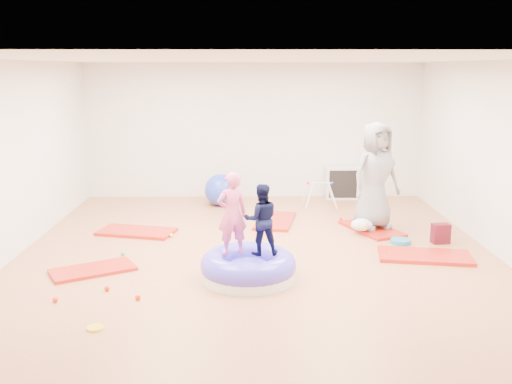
{
  "coord_description": "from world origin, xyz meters",
  "views": [
    {
      "loc": [
        -0.11,
        -7.89,
        2.68
      ],
      "look_at": [
        0.0,
        0.3,
        0.9
      ],
      "focal_mm": 40.0,
      "sensor_mm": 36.0,
      "label": 1
    }
  ],
  "objects": [
    {
      "name": "balance_disc",
      "position": [
        2.26,
        0.61,
        0.04
      ],
      "size": [
        0.32,
        0.32,
        0.07
      ],
      "primitive_type": "cylinder",
      "color": "#216D8C",
      "rests_on": "ground"
    },
    {
      "name": "exercise_ball_blue",
      "position": [
        -0.66,
        3.19,
        0.32
      ],
      "size": [
        0.64,
        0.64,
        0.64
      ],
      "primitive_type": "sphere",
      "color": "#273CBB",
      "rests_on": "ground"
    },
    {
      "name": "adult_caregiver",
      "position": [
        2.0,
        1.38,
        0.94
      ],
      "size": [
        1.03,
        0.87,
        1.78
      ],
      "primitive_type": "imported",
      "rotation": [
        0.0,
        0.0,
        0.42
      ],
      "color": "slate",
      "rests_on": "gym_mat_rear_right"
    },
    {
      "name": "gym_mat_right",
      "position": [
        2.44,
        -0.07,
        0.03
      ],
      "size": [
        1.4,
        0.86,
        0.05
      ],
      "primitive_type": "cube",
      "rotation": [
        0.0,
        0.0,
        -0.17
      ],
      "color": "#B51810",
      "rests_on": "ground"
    },
    {
      "name": "infant",
      "position": [
        1.76,
        1.14,
        0.16
      ],
      "size": [
        0.36,
        0.36,
        0.21
      ],
      "color": "silver",
      "rests_on": "gym_mat_rear_right"
    },
    {
      "name": "infant_play_gym",
      "position": [
        1.3,
        3.09,
        0.32
      ],
      "size": [
        0.63,
        0.6,
        0.49
      ],
      "rotation": [
        0.0,
        0.0,
        0.17
      ],
      "color": "silver",
      "rests_on": "ground"
    },
    {
      "name": "gym_mat_mid_left",
      "position": [
        -1.97,
        1.24,
        0.03
      ],
      "size": [
        1.35,
        0.89,
        0.05
      ],
      "primitive_type": "cube",
      "rotation": [
        0.0,
        0.0,
        -0.24
      ],
      "color": "#B51810",
      "rests_on": "ground"
    },
    {
      "name": "exercise_ball_orange",
      "position": [
        -0.79,
        3.53,
        0.22
      ],
      "size": [
        0.44,
        0.44,
        0.44
      ],
      "primitive_type": "sphere",
      "color": "#FF6409",
      "rests_on": "ground"
    },
    {
      "name": "yellow_toy",
      "position": [
        -1.72,
        -2.33,
        0.01
      ],
      "size": [
        0.18,
        0.18,
        0.03
      ],
      "primitive_type": "cylinder",
      "color": "yellow",
      "rests_on": "ground"
    },
    {
      "name": "child_navy",
      "position": [
        0.05,
        -0.8,
        0.83
      ],
      "size": [
        0.49,
        0.4,
        0.93
      ],
      "primitive_type": "imported",
      "rotation": [
        0.0,
        0.0,
        3.26
      ],
      "color": "black",
      "rests_on": "inflatable_cushion"
    },
    {
      "name": "gym_mat_rear_right",
      "position": [
        1.97,
        1.37,
        0.02
      ],
      "size": [
        1.0,
        1.32,
        0.05
      ],
      "primitive_type": "cube",
      "rotation": [
        0.0,
        0.0,
        1.96
      ],
      "color": "#B51810",
      "rests_on": "ground"
    },
    {
      "name": "ball_pit_balls",
      "position": [
        -0.79,
        -0.19,
        0.03
      ],
      "size": [
        4.34,
        3.69,
        0.06
      ],
      "color": "red",
      "rests_on": "ground"
    },
    {
      "name": "gym_mat_center_back",
      "position": [
        0.36,
        1.9,
        0.03
      ],
      "size": [
        0.83,
        1.31,
        0.05
      ],
      "primitive_type": "cube",
      "rotation": [
        0.0,
        0.0,
        1.37
      ],
      "color": "#B51810",
      "rests_on": "ground"
    },
    {
      "name": "cube_shelf",
      "position": [
        1.85,
        3.79,
        0.34
      ],
      "size": [
        0.67,
        0.33,
        0.67
      ],
      "color": "silver",
      "rests_on": "ground"
    },
    {
      "name": "inflatable_cushion",
      "position": [
        -0.12,
        -0.88,
        0.15
      ],
      "size": [
        1.25,
        1.25,
        0.39
      ],
      "rotation": [
        0.0,
        0.0,
        0.22
      ],
      "color": "white",
      "rests_on": "ground"
    },
    {
      "name": "backpack",
      "position": [
        2.89,
        0.63,
        0.16
      ],
      "size": [
        0.29,
        0.19,
        0.31
      ],
      "primitive_type": "cube",
      "rotation": [
        0.0,
        0.0,
        0.11
      ],
      "color": "maroon",
      "rests_on": "ground"
    },
    {
      "name": "child_pink",
      "position": [
        -0.32,
        -0.8,
        0.91
      ],
      "size": [
        0.46,
        0.38,
        1.09
      ],
      "primitive_type": "imported",
      "rotation": [
        0.0,
        0.0,
        3.48
      ],
      "color": "#E15481",
      "rests_on": "inflatable_cushion"
    },
    {
      "name": "gym_mat_front_left",
      "position": [
        -2.21,
        -0.58,
        0.02
      ],
      "size": [
        1.21,
        1.0,
        0.05
      ],
      "primitive_type": "cube",
      "rotation": [
        0.0,
        0.0,
        0.51
      ],
      "color": "#B51810",
      "rests_on": "ground"
    },
    {
      "name": "room",
      "position": [
        0.0,
        0.0,
        1.4
      ],
      "size": [
        7.01,
        8.01,
        2.81
      ],
      "color": "#B6663C",
      "rests_on": "ground"
    }
  ]
}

